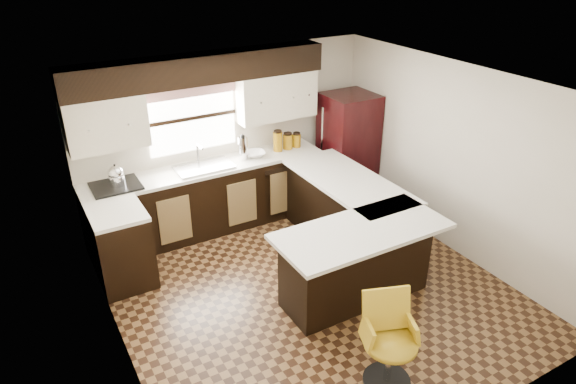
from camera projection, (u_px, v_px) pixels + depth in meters
floor at (310, 290)px, 5.99m from camera, size 4.40×4.40×0.00m
ceiling at (314, 88)px, 4.92m from camera, size 4.40×4.40×0.00m
wall_back at (228, 136)px, 7.16m from camera, size 4.40×0.00×4.40m
wall_front at (472, 319)px, 3.75m from camera, size 4.40×0.00×4.40m
wall_left at (111, 253)px, 4.52m from camera, size 0.00×4.40×4.40m
wall_right at (454, 160)px, 6.39m from camera, size 0.00×4.40×4.40m
base_cab_back at (209, 199)px, 7.06m from camera, size 3.30×0.60×0.90m
base_cab_left at (122, 249)px, 5.96m from camera, size 0.60×0.70×0.90m
counter_back at (207, 168)px, 6.85m from camera, size 3.30×0.60×0.04m
counter_left at (116, 213)px, 5.75m from camera, size 0.60×0.70×0.04m
soffit at (200, 69)px, 6.39m from camera, size 3.40×0.35×0.36m
upper_cab_left at (106, 123)px, 6.07m from camera, size 0.94×0.35×0.64m
upper_cab_right at (276, 96)px, 7.09m from camera, size 1.14×0.35×0.64m
window_pane at (192, 118)px, 6.76m from camera, size 1.20×0.02×0.90m
valance at (191, 90)px, 6.56m from camera, size 1.30×0.06×0.18m
sink at (204, 167)px, 6.80m from camera, size 0.75×0.45×0.03m
dishwasher at (283, 193)px, 7.30m from camera, size 0.58×0.03×0.78m
cooktop at (116, 186)px, 6.29m from camera, size 0.58×0.50×0.02m
peninsula_long at (343, 215)px, 6.68m from camera, size 0.60×1.95×0.90m
peninsula_return at (356, 263)px, 5.69m from camera, size 1.65×0.60×0.90m
counter_pen_long at (348, 181)px, 6.49m from camera, size 0.84×1.95×0.04m
counter_pen_return at (362, 231)px, 5.40m from camera, size 1.89×0.84×0.04m
refrigerator at (348, 149)px, 7.70m from camera, size 0.72×0.69×1.67m
bar_chair at (391, 344)px, 4.56m from camera, size 0.62×0.62×0.91m
kettle at (116, 175)px, 6.23m from camera, size 0.20×0.20×0.27m
percolator at (243, 148)px, 7.01m from camera, size 0.13×0.13×0.32m
mixing_bowl at (255, 154)px, 7.15m from camera, size 0.33×0.33×0.07m
canister_large at (278, 142)px, 7.28m from camera, size 0.13×0.13×0.28m
canister_med at (288, 142)px, 7.37m from camera, size 0.14×0.14×0.21m
canister_small at (297, 141)px, 7.44m from camera, size 0.12×0.12×0.19m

